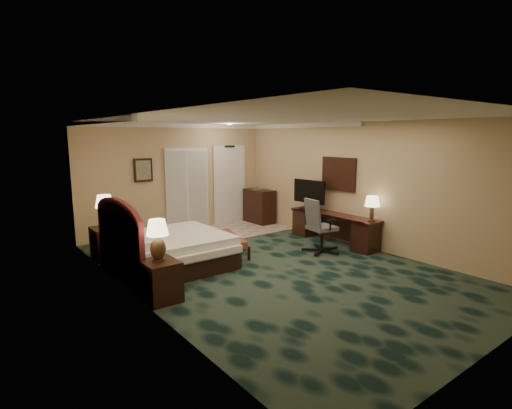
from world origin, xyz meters
TOP-DOWN VIEW (x-y plane):
  - floor at (0.00, 0.00)m, footprint 5.00×7.50m
  - ceiling at (0.00, 0.00)m, footprint 5.00×7.50m
  - wall_back at (0.00, 3.75)m, footprint 5.00×0.00m
  - wall_front at (0.00, -3.75)m, footprint 5.00×0.00m
  - wall_left at (-2.50, 0.00)m, footprint 0.00×7.50m
  - wall_right at (2.50, 0.00)m, footprint 0.00×7.50m
  - crown_molding at (0.00, 0.00)m, footprint 5.00×7.50m
  - tile_patch at (0.90, 2.90)m, footprint 3.20×1.70m
  - headboard at (-2.44, 1.00)m, footprint 0.12×2.00m
  - entry_door at (1.55, 3.72)m, footprint 1.02×0.06m
  - closet_doors at (0.25, 3.71)m, footprint 1.20×0.06m
  - wall_art at (-0.90, 3.71)m, footprint 0.45×0.06m
  - wall_mirror at (2.46, 0.60)m, footprint 0.05×0.95m
  - bed at (-1.44, 1.16)m, footprint 1.91×1.77m
  - nightstand_near at (-2.24, -0.14)m, footprint 0.48×0.55m
  - nightstand_far at (-2.23, 2.45)m, footprint 0.50×0.57m
  - lamp_near at (-2.24, -0.10)m, footprint 0.41×0.41m
  - lamp_far at (-2.24, 2.39)m, footprint 0.41×0.41m
  - bed_bench at (-0.23, 1.12)m, footprint 0.74×1.29m
  - desk at (2.23, 0.50)m, footprint 0.50×2.30m
  - tv at (2.18, 1.25)m, footprint 0.15×0.92m
  - desk_lamp at (2.26, -0.49)m, footprint 0.39×0.39m
  - desk_chair at (1.47, 0.14)m, footprint 0.76×0.72m
  - minibar at (2.20, 3.20)m, footprint 0.49×0.88m

SIDE VIEW (x-z plane):
  - floor at x=0.00m, z-range 0.00..0.00m
  - tile_patch at x=0.90m, z-range 0.00..0.01m
  - bed_bench at x=-0.23m, z-range 0.00..0.41m
  - nightstand_near at x=-2.24m, z-range 0.00..0.60m
  - bed at x=-1.44m, z-range 0.00..0.61m
  - nightstand_far at x=-2.23m, z-range 0.00..0.63m
  - desk at x=2.23m, z-range 0.00..0.66m
  - minibar at x=2.20m, z-range 0.00..0.93m
  - desk_chair at x=1.47m, z-range 0.00..1.14m
  - headboard at x=-2.44m, z-range 0.00..1.40m
  - lamp_near at x=-2.24m, z-range 0.60..1.21m
  - desk_lamp at x=2.26m, z-range 0.66..1.20m
  - lamp_far at x=-2.24m, z-range 0.63..1.28m
  - tv at x=2.18m, z-range 0.66..1.37m
  - entry_door at x=1.55m, z-range -0.04..2.14m
  - closet_doors at x=0.25m, z-range 0.00..2.10m
  - wall_back at x=0.00m, z-range 0.00..2.70m
  - wall_front at x=0.00m, z-range 0.00..2.70m
  - wall_left at x=-2.50m, z-range 0.00..2.70m
  - wall_right at x=2.50m, z-range 0.00..2.70m
  - wall_mirror at x=2.46m, z-range 1.18..1.93m
  - wall_art at x=-0.90m, z-range 1.33..1.88m
  - crown_molding at x=0.00m, z-range 2.60..2.70m
  - ceiling at x=0.00m, z-range 2.70..2.70m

